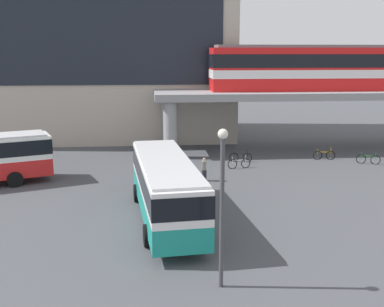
# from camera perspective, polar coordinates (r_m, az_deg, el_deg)

# --- Properties ---
(ground_plane) EXTENTS (120.00, 120.00, 0.00)m
(ground_plane) POSITION_cam_1_polar(r_m,az_deg,el_deg) (34.84, -4.15, -2.04)
(ground_plane) COLOR #47494F
(station_building) EXTENTS (30.01, 13.56, 20.60)m
(station_building) POSITION_cam_1_polar(r_m,az_deg,el_deg) (50.44, -13.36, 13.82)
(station_building) COLOR #B2A899
(station_building) RESTS_ON ground_plane
(elevated_platform) EXTENTS (32.93, 6.50, 5.17)m
(elevated_platform) POSITION_cam_1_polar(r_m,az_deg,el_deg) (44.03, 17.59, 6.32)
(elevated_platform) COLOR gray
(elevated_platform) RESTS_ON ground_plane
(train) EXTENTS (20.22, 2.96, 3.84)m
(train) POSITION_cam_1_polar(r_m,az_deg,el_deg) (43.28, 15.85, 9.85)
(train) COLOR red
(train) RESTS_ON elevated_platform
(bus_main) EXTENTS (3.55, 11.23, 3.22)m
(bus_main) POSITION_cam_1_polar(r_m,az_deg,el_deg) (24.11, -3.18, -3.53)
(bus_main) COLOR teal
(bus_main) RESTS_ON ground_plane
(bicycle_silver) EXTENTS (1.76, 0.43, 1.04)m
(bicycle_silver) POSITION_cam_1_polar(r_m,az_deg,el_deg) (35.54, 5.63, -1.19)
(bicycle_silver) COLOR black
(bicycle_silver) RESTS_ON ground_plane
(bicycle_black) EXTENTS (1.74, 0.55, 1.04)m
(bicycle_black) POSITION_cam_1_polar(r_m,az_deg,el_deg) (37.61, 5.80, -0.46)
(bicycle_black) COLOR black
(bicycle_black) RESTS_ON ground_plane
(bicycle_orange) EXTENTS (1.79, 0.25, 1.04)m
(bicycle_orange) POSITION_cam_1_polar(r_m,az_deg,el_deg) (39.62, 15.45, -0.20)
(bicycle_orange) COLOR black
(bicycle_orange) RESTS_ON ground_plane
(bicycle_green) EXTENTS (1.67, 0.75, 1.04)m
(bicycle_green) POSITION_cam_1_polar(r_m,az_deg,el_deg) (39.16, 20.24, -0.65)
(bicycle_green) COLOR black
(bicycle_green) RESTS_ON ground_plane
(pedestrian_near_building) EXTENTS (0.32, 0.41, 1.57)m
(pedestrian_near_building) POSITION_cam_1_polar(r_m,az_deg,el_deg) (31.84, 1.45, -2.00)
(pedestrian_near_building) COLOR #26262D
(pedestrian_near_building) RESTS_ON ground_plane
(lamp_post) EXTENTS (0.36, 0.36, 5.87)m
(lamp_post) POSITION_cam_1_polar(r_m,az_deg,el_deg) (16.95, 3.60, -5.00)
(lamp_post) COLOR #3F3F44
(lamp_post) RESTS_ON ground_plane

